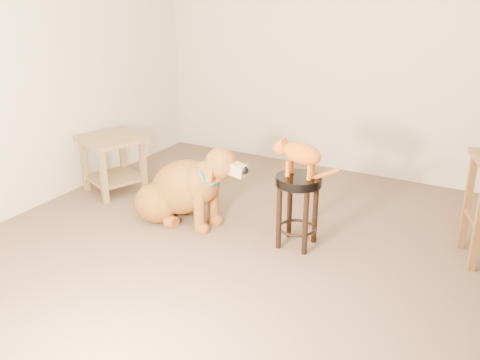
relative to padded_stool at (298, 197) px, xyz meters
The scene contains 6 objects.
floor 0.45m from the padded_stool, 106.07° to the right, with size 4.50×4.00×0.01m, color brown.
room_shell 1.30m from the padded_stool, 106.07° to the right, with size 4.54×4.04×2.62m.
padded_stool is the anchor object (origin of this frame).
side_table 1.93m from the padded_stool, behind, with size 0.67×0.67×0.54m.
golden_retriever 1.00m from the padded_stool, behind, with size 1.18×0.61×0.75m.
tabby_kitten 0.33m from the padded_stool, behind, with size 0.50×0.19×0.31m.
Camera 1 is at (1.44, -3.17, 1.93)m, focal length 40.00 mm.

